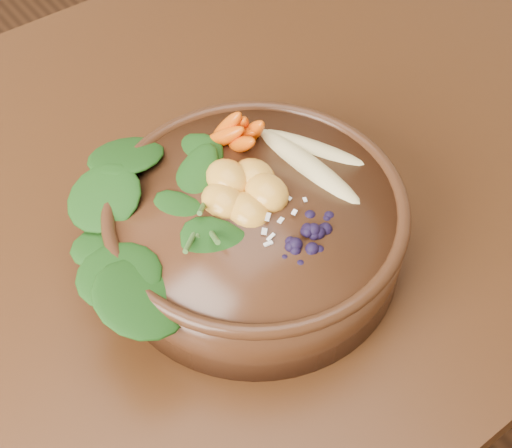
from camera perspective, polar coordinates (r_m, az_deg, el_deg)
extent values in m
cylinder|color=#331C0C|center=(1.69, 7.34, 10.95)|extent=(0.07, 0.07, 0.71)
cube|color=#42210D|center=(0.90, -9.12, -0.10)|extent=(1.60, 0.90, 0.04)
cylinder|color=#412313|center=(0.80, 0.00, -0.46)|extent=(0.38, 0.38, 0.09)
ellipsoid|color=#E0CC84|center=(0.82, 4.66, 6.83)|extent=(0.10, 0.17, 0.03)
ellipsoid|color=#E0CC84|center=(0.79, 4.20, 5.66)|extent=(0.05, 0.17, 0.03)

